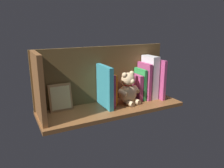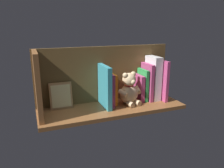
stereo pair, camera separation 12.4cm
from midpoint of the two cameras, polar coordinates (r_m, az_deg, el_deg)
The scene contains 13 objects.
ground_plane at distance 128.50cm, azimuth 2.77°, elevation -6.37°, with size 84.27×27.91×2.20cm, color brown.
shelf_back_panel at distance 133.40cm, azimuth 0.85°, elevation 2.61°, with size 84.27×1.50×33.93cm, color brown.
shelf_side_divider at distance 113.20cm, azimuth -16.03°, elevation -0.36°, with size 2.40×21.91×33.93cm, color brown.
book_0 at distance 142.23cm, azimuth 14.94°, elevation 1.08°, with size 1.92×16.90×25.20cm, color #B23F72.
dictionary_thick_white at distance 141.02cm, azimuth 13.19°, elevation 1.52°, with size 5.01×13.21×27.32cm, color silver.
book_1 at distance 139.19cm, azimuth 11.71°, elevation 0.54°, with size 2.07×13.52×23.15cm, color #B23F72.
book_2 at distance 138.85cm, azimuth 10.61°, elevation -0.19°, with size 1.77×12.16×19.63cm, color green.
book_3 at distance 137.92cm, azimuth 9.56°, elevation -0.98°, with size 2.56×12.06×16.23cm, color #B23F72.
teddy_bear at distance 130.51cm, azimuth 7.26°, elevation -1.61°, with size 15.45×14.23×19.54cm.
book_4 at distance 130.31cm, azimuth 2.86°, elevation -1.31°, with size 2.26×11.10×18.16cm, color orange.
book_5 at distance 127.55cm, azimuth 1.95°, elevation -1.42°, with size 2.30×14.47×19.23cm, color #B23F72.
book_6 at distance 124.27cm, azimuth 0.93°, elevation -0.67°, with size 2.56×17.66×24.26cm, color teal.
picture_frame_leaning at distance 125.05cm, azimuth -10.51°, elevation -3.10°, with size 12.67×4.48×15.07cm.
Camera 2 is at (43.01, 111.40, 46.77)cm, focal length 34.84 mm.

